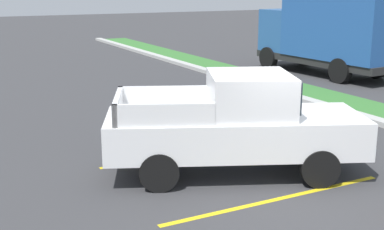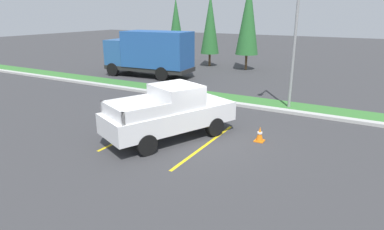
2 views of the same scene
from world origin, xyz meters
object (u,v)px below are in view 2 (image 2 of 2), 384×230
at_px(pickup_truck_main, 171,113).
at_px(street_light, 295,31).
at_px(cargo_truck_distant, 150,52).
at_px(cypress_tree_left_inner, 210,24).
at_px(cypress_tree_leftmost, 176,25).
at_px(traffic_cone, 260,134).
at_px(cypress_tree_center, 248,18).

distance_m(pickup_truck_main, street_light, 7.61).
xyz_separation_m(cargo_truck_distant, cypress_tree_left_inner, (1.65, 6.79, 1.88)).
bearing_deg(cargo_truck_distant, street_light, -17.92).
bearing_deg(cypress_tree_left_inner, cypress_tree_leftmost, 178.65).
bearing_deg(cypress_tree_leftmost, street_light, -38.22).
height_order(cypress_tree_leftmost, traffic_cone, cypress_tree_leftmost).
relative_size(pickup_truck_main, cypress_tree_center, 0.76).
distance_m(cypress_tree_left_inner, cypress_tree_center, 3.68).
bearing_deg(pickup_truck_main, cargo_truck_distant, 129.96).
xyz_separation_m(pickup_truck_main, cypress_tree_left_inner, (-6.80, 16.87, 2.69)).
distance_m(cargo_truck_distant, traffic_cone, 14.61).
relative_size(cypress_tree_left_inner, cypress_tree_center, 0.87).
bearing_deg(pickup_truck_main, traffic_cone, 23.08).
distance_m(cargo_truck_distant, cypress_tree_left_inner, 7.23).
bearing_deg(street_light, cypress_tree_left_inner, 133.03).
distance_m(cypress_tree_leftmost, cypress_tree_center, 7.31).
bearing_deg(cargo_truck_distant, cypress_tree_leftmost, 106.11).
bearing_deg(traffic_cone, cargo_truck_distant, 142.99).
relative_size(cypress_tree_leftmost, cypress_tree_left_inner, 0.95).
relative_size(pickup_truck_main, street_light, 0.83).
bearing_deg(cypress_tree_leftmost, traffic_cone, -48.97).
relative_size(pickup_truck_main, cypress_tree_left_inner, 0.87).
distance_m(cargo_truck_distant, cypress_tree_center, 8.73).
bearing_deg(pickup_truck_main, cypress_tree_left_inner, 111.96).
height_order(street_light, traffic_cone, street_light).
bearing_deg(street_light, cypress_tree_leftmost, 141.78).
relative_size(cypress_tree_center, traffic_cone, 12.14).
relative_size(pickup_truck_main, cypress_tree_leftmost, 0.92).
relative_size(pickup_truck_main, cargo_truck_distant, 0.80).
xyz_separation_m(cypress_tree_left_inner, cypress_tree_center, (3.63, -0.28, 0.56)).
bearing_deg(cypress_tree_left_inner, street_light, -46.97).
bearing_deg(cypress_tree_left_inner, cypress_tree_center, -4.35).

